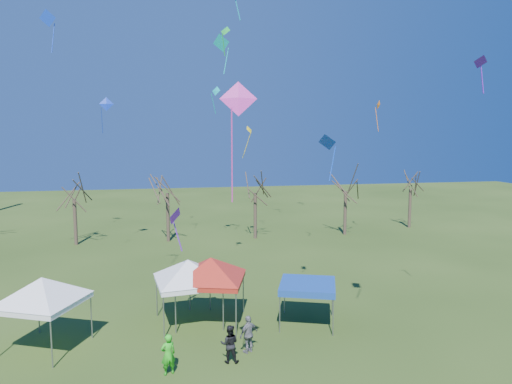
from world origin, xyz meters
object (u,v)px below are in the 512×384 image
Objects in this scene: person_grey at (249,334)px; person_green at (168,354)px; tree_4 at (346,175)px; person_dark at (230,344)px; tent_red at (211,262)px; tree_1 at (73,183)px; tent_white_west at (42,282)px; tree_2 at (167,176)px; tree_3 at (255,177)px; tree_5 at (411,176)px; tent_white_mid at (188,264)px; tent_blue at (308,286)px.

person_grey and person_green have the same top height.
person_dark is at bearing -122.23° from tree_4.
tent_red reaches higher than person_grey.
person_green is at bearing -125.96° from tree_4.
tree_1 is at bearing 117.67° from tent_red.
tent_white_west is at bearing -8.00° from person_dark.
person_grey is at bearing -63.55° from tree_1.
tent_white_west is 9.19m from person_dark.
tree_3 is (8.40, -0.33, -0.21)m from tree_2.
tree_1 is 0.95× the size of tree_3.
tree_5 reaches higher than tent_white_west.
tent_red reaches higher than person_dark.
tree_4 reaches higher than person_green.
tree_5 is 1.66× the size of tent_red.
tree_5 is (17.69, 2.02, -0.35)m from tree_3.
tree_1 reaches higher than tent_white_mid.
person_green is at bearing -114.46° from tent_red.
tree_5 is 34.31m from person_grey.
person_dark is at bearing 6.30° from person_grey.
tree_1 is 26.13m from tree_4.
tree_4 is at bearing -1.42° from tree_1.
person_dark is at bearing -66.14° from tree_1.
tent_white_west is at bearing -44.05° from person_grey.
tree_1 is 0.92× the size of tree_2.
tree_5 reaches higher than person_dark.
tree_2 reaches higher than tent_red.
tree_2 reaches higher than tent_blue.
tree_4 is 8.62m from tree_5.
person_green is at bearing -11.54° from person_grey.
tent_white_west is 7.08m from person_green.
person_green is (-1.11, -5.20, -2.38)m from tent_white_mid.
tree_1 is at bearing 126.09° from tent_blue.
tree_4 is (17.72, -0.38, -0.23)m from tree_2.
tree_5 is 1.75× the size of tent_white_west.
tree_3 is at bearing -2.06° from tree_1.
tent_white_west is 13.07m from tent_blue.
tree_4 is 30.85m from person_green.
tree_2 is at bearing -110.30° from person_green.
tree_3 is 1.06× the size of tree_5.
tree_1 is 8.42m from tree_2.
tree_4 is 1.85× the size of tent_white_west.
person_dark is at bearing -103.66° from tree_3.
tent_white_mid is at bearing 174.85° from tent_red.
tree_2 is 24.57m from person_grey.
tree_1 is 34.52m from tree_5.
tree_3 is 17.81m from tree_5.
tree_2 reaches higher than tent_white_west.
tree_3 reaches higher than person_green.
tree_4 is at bearing -152.16° from person_grey.
tent_red is at bearing -83.76° from tree_2.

